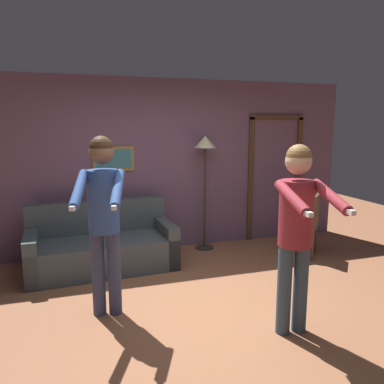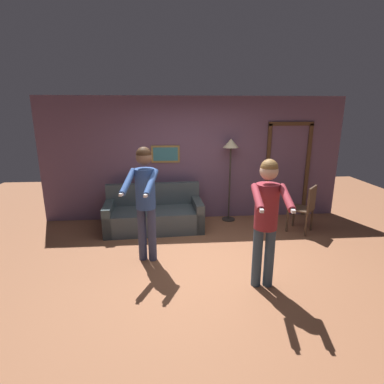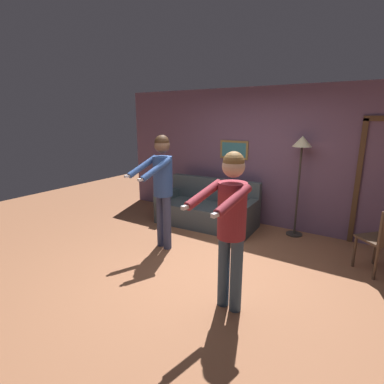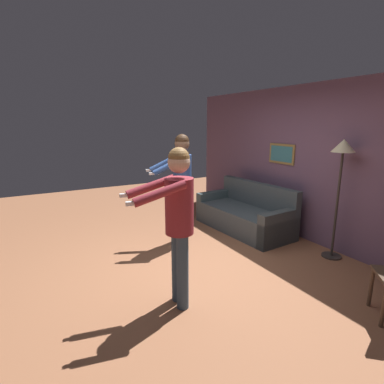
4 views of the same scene
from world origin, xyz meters
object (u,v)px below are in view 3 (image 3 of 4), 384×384
Objects in this scene: torchiere_lamp at (301,154)px; couch at (207,211)px; dining_chair_distant at (384,238)px; person_standing_right at (231,217)px; person_standing_left at (162,181)px.

couch is at bearing -166.49° from torchiere_lamp.
couch is 2.96m from dining_chair_distant.
torchiere_lamp is at bearing 88.83° from person_standing_right.
person_standing_left is (-0.06, -1.31, 0.83)m from couch.
person_standing_right is (1.59, -0.86, -0.04)m from person_standing_left.
person_standing_left is 1.81m from person_standing_right.
person_standing_right reaches higher than couch.
person_standing_left reaches higher than couch.
dining_chair_distant is (2.92, -0.41, 0.25)m from couch.
person_standing_left is at bearing -163.04° from dining_chair_distant.
person_standing_right is 1.87× the size of dining_chair_distant.
dining_chair_distant is at bearing 16.96° from person_standing_left.
couch is at bearing 87.58° from person_standing_left.
torchiere_lamp is 1.89× the size of dining_chair_distant.
dining_chair_distant reaches higher than couch.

